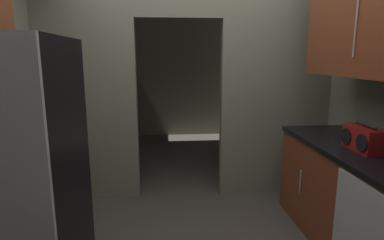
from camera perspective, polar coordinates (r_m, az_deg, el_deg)
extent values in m
cube|color=gray|center=(3.69, -18.60, 6.64)|extent=(1.08, 0.12, 2.73)
cube|color=gray|center=(3.81, 15.04, 6.98)|extent=(1.29, 0.12, 2.73)
cube|color=gray|center=(6.58, -2.59, 9.05)|extent=(3.34, 0.10, 2.73)
cube|color=gray|center=(5.26, -20.01, 7.80)|extent=(0.10, 3.00, 2.73)
cube|color=gray|center=(5.42, 15.66, 8.14)|extent=(0.10, 3.00, 2.73)
cube|color=black|center=(2.24, -30.93, -10.13)|extent=(0.83, 0.74, 1.75)
cube|color=brown|center=(3.03, 28.14, -13.35)|extent=(0.64, 1.81, 0.86)
cube|color=black|center=(2.89, 28.98, -5.13)|extent=(0.68, 1.81, 0.04)
cylinder|color=#B7BABC|center=(2.55, 26.68, -16.94)|extent=(0.01, 0.01, 0.22)
cylinder|color=#B7BABC|center=(3.19, 19.15, -10.59)|extent=(0.01, 0.01, 0.22)
cube|color=brown|center=(2.80, 30.97, 14.67)|extent=(0.34, 1.63, 0.79)
cylinder|color=#B7BABC|center=(2.70, 27.72, 15.15)|extent=(0.01, 0.01, 0.47)
cube|color=maroon|center=(2.82, 28.96, -3.07)|extent=(0.17, 0.35, 0.19)
cylinder|color=#262626|center=(2.80, 29.18, -0.80)|extent=(0.02, 0.24, 0.02)
cylinder|color=black|center=(2.69, 28.54, -3.69)|extent=(0.01, 0.13, 0.13)
cylinder|color=black|center=(2.86, 26.28, -2.65)|extent=(0.01, 0.13, 0.13)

